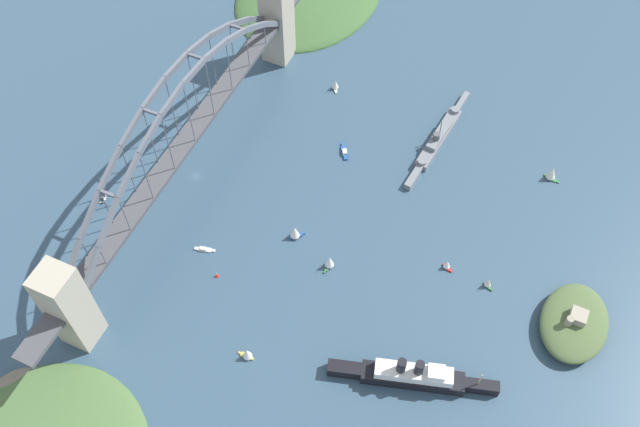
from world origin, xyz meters
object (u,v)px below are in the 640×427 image
object	(u,v)px
channel_marker_buoy	(217,275)
small_boat_4	(488,283)
harbor_arch_bridge	(187,140)
small_boat_5	(447,265)
small_boat_1	(329,262)
fort_island_mid_harbor	(574,322)
small_boat_2	(552,173)
naval_cruiser	(438,138)
seaplane_taxiing_near_bridge	(100,198)
small_boat_6	(295,232)
small_boat_7	(344,152)
small_boat_8	(247,353)
ocean_liner	(412,376)
small_boat_3	(335,85)
small_boat_0	(204,249)

from	to	relation	value
channel_marker_buoy	small_boat_4	bearing A→B (deg)	112.05
harbor_arch_bridge	small_boat_5	size ratio (longest dim) A/B	42.78
small_boat_1	small_boat_5	bearing A→B (deg)	113.53
fort_island_mid_harbor	small_boat_2	xyz separation A→B (m)	(-88.14, -32.66, -0.27)
harbor_arch_bridge	small_boat_4	bearing A→B (deg)	89.73
naval_cruiser	seaplane_taxiing_near_bridge	world-z (taller)	naval_cruiser
small_boat_4	small_boat_6	world-z (taller)	small_boat_6
small_boat_7	small_boat_8	size ratio (longest dim) A/B	1.36
ocean_liner	channel_marker_buoy	distance (m)	112.64
seaplane_taxiing_near_bridge	small_boat_7	distance (m)	142.10
harbor_arch_bridge	small_boat_3	bearing A→B (deg)	154.78
small_boat_5	naval_cruiser	bearing A→B (deg)	-157.97
small_boat_1	small_boat_5	world-z (taller)	small_boat_1
harbor_arch_bridge	ocean_liner	distance (m)	170.82
small_boat_4	channel_marker_buoy	bearing A→B (deg)	-67.95
fort_island_mid_harbor	small_boat_8	distance (m)	161.42
channel_marker_buoy	small_boat_0	bearing A→B (deg)	-128.99
small_boat_3	small_boat_4	bearing A→B (deg)	52.85
small_boat_6	small_boat_0	bearing A→B (deg)	-55.73
harbor_arch_bridge	channel_marker_buoy	world-z (taller)	harbor_arch_bridge
naval_cruiser	small_boat_0	distance (m)	152.40
seaplane_taxiing_near_bridge	small_boat_1	size ratio (longest dim) A/B	1.04
seaplane_taxiing_near_bridge	small_boat_7	world-z (taller)	seaplane_taxiing_near_bridge
ocean_liner	naval_cruiser	world-z (taller)	ocean_liner
fort_island_mid_harbor	small_boat_3	xyz separation A→B (m)	(-102.54, -173.60, -1.39)
harbor_arch_bridge	channel_marker_buoy	size ratio (longest dim) A/B	102.64
small_boat_4	small_boat_5	size ratio (longest dim) A/B	1.17
ocean_liner	seaplane_taxiing_near_bridge	world-z (taller)	ocean_liner
small_boat_6	small_boat_1	bearing A→B (deg)	69.32
harbor_arch_bridge	small_boat_7	distance (m)	92.77
small_boat_2	channel_marker_buoy	distance (m)	196.85
small_boat_2	small_boat_7	distance (m)	119.25
ocean_liner	fort_island_mid_harbor	bearing A→B (deg)	133.14
small_boat_1	small_boat_2	bearing A→B (deg)	139.10
naval_cruiser	seaplane_taxiing_near_bridge	xyz separation A→B (m)	(119.35, -158.32, -0.87)
harbor_arch_bridge	fort_island_mid_harbor	distance (m)	220.70
naval_cruiser	small_boat_1	bearing A→B (deg)	-12.77
ocean_liner	seaplane_taxiing_near_bridge	xyz separation A→B (m)	(-27.61, -195.46, -3.68)
harbor_arch_bridge	small_boat_4	size ratio (longest dim) A/B	36.72
small_boat_2	small_boat_6	distance (m)	150.98
naval_cruiser	small_boat_3	bearing A→B (deg)	-101.51
small_boat_7	small_boat_4	bearing A→B (deg)	63.24
harbor_arch_bridge	small_boat_1	size ratio (longest dim) A/B	28.70
small_boat_2	small_boat_8	xyz separation A→B (m)	(168.94, -107.08, -0.74)
fort_island_mid_harbor	small_boat_1	bearing A→B (deg)	-81.91
ocean_liner	small_boat_0	distance (m)	128.21
harbor_arch_bridge	seaplane_taxiing_near_bridge	world-z (taller)	harbor_arch_bridge
harbor_arch_bridge	small_boat_3	distance (m)	110.21
naval_cruiser	small_boat_3	distance (m)	74.66
small_boat_4	small_boat_5	bearing A→B (deg)	-94.46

